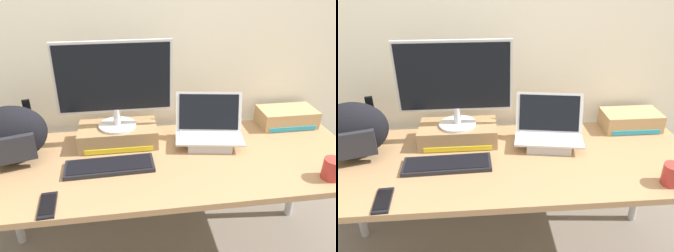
% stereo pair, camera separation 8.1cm
% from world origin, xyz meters
% --- Properties ---
extents(back_wall, '(7.00, 0.10, 2.60)m').
position_xyz_m(back_wall, '(0.00, 0.46, 1.30)').
color(back_wall, silver).
rests_on(back_wall, ground).
extents(desk, '(1.89, 0.71, 0.72)m').
position_xyz_m(desk, '(0.00, 0.00, 0.65)').
color(desk, '#A87F56').
rests_on(desk, ground).
extents(toner_box_yellow, '(0.40, 0.21, 0.10)m').
position_xyz_m(toner_box_yellow, '(-0.24, 0.19, 0.77)').
color(toner_box_yellow, '#9E7A51').
rests_on(toner_box_yellow, desk).
extents(desktop_monitor, '(0.57, 0.19, 0.44)m').
position_xyz_m(desktop_monitor, '(-0.24, 0.19, 1.06)').
color(desktop_monitor, silver).
rests_on(desktop_monitor, toner_box_yellow).
extents(open_laptop, '(0.37, 0.27, 0.25)m').
position_xyz_m(open_laptop, '(0.23, 0.12, 0.78)').
color(open_laptop, '#ADADB2').
rests_on(open_laptop, desk).
extents(external_keyboard, '(0.42, 0.15, 0.02)m').
position_xyz_m(external_keyboard, '(-0.28, -0.04, 0.73)').
color(external_keyboard, black).
rests_on(external_keyboard, desk).
extents(messenger_backpack, '(0.37, 0.28, 0.28)m').
position_xyz_m(messenger_backpack, '(-0.73, 0.10, 0.86)').
color(messenger_backpack, black).
rests_on(messenger_backpack, desk).
extents(coffee_mug, '(0.12, 0.08, 0.10)m').
position_xyz_m(coffee_mug, '(0.70, -0.26, 0.77)').
color(coffee_mug, '#B2332D').
rests_on(coffee_mug, desk).
extents(cell_phone, '(0.07, 0.16, 0.01)m').
position_xyz_m(cell_phone, '(-0.52, -0.27, 0.73)').
color(cell_phone, black).
rests_on(cell_phone, desk).
extents(toner_box_cyan, '(0.32, 0.18, 0.10)m').
position_xyz_m(toner_box_cyan, '(0.73, 0.27, 0.77)').
color(toner_box_cyan, tan).
rests_on(toner_box_cyan, desk).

